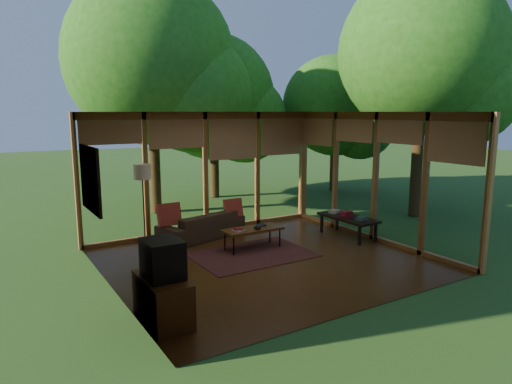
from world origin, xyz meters
TOP-DOWN VIEW (x-y plane):
  - floor at (0.00, 0.00)m, footprint 5.50×5.50m
  - ceiling at (0.00, 0.00)m, footprint 5.50×5.50m
  - wall_left at (-2.75, 0.00)m, footprint 0.04×5.00m
  - wall_front at (0.00, -2.50)m, footprint 5.50×0.04m
  - window_wall_back at (0.00, 2.50)m, footprint 5.50×0.12m
  - window_wall_right at (2.75, 0.00)m, footprint 0.12×5.00m
  - exterior_lawn at (8.00, 8.00)m, footprint 40.00×40.00m
  - tree_nw at (-0.31, 5.05)m, footprint 4.39×4.39m
  - tree_ne at (2.07, 6.31)m, footprint 3.89×3.89m
  - tree_se at (5.22, 1.03)m, footprint 4.08×4.08m
  - tree_far at (5.92, 5.09)m, footprint 3.33×3.33m
  - rug at (-0.03, 0.43)m, footprint 2.22×1.58m
  - sofa at (-0.35, 2.00)m, footprint 2.06×1.24m
  - pillow_left at (-1.10, 1.95)m, footprint 0.47×0.25m
  - pillow_right at (0.40, 1.95)m, footprint 0.41×0.22m
  - ct_book_lower at (-0.18, 0.68)m, footprint 0.26×0.22m
  - ct_book_upper at (-0.18, 0.68)m, footprint 0.17×0.14m
  - ct_book_side at (0.42, 0.81)m, footprint 0.20×0.16m
  - ct_bowl at (0.22, 0.63)m, footprint 0.16×0.16m
  - media_cabinet at (-2.47, -1.37)m, footprint 0.50×1.00m
  - television at (-2.45, -1.37)m, footprint 0.45×0.55m
  - console_book_a at (2.40, 0.01)m, footprint 0.24×0.20m
  - console_book_b at (2.40, 0.46)m, footprint 0.24×0.18m
  - console_book_c at (2.40, 0.86)m, footprint 0.29×0.25m
  - floor_lamp at (-1.52, 2.26)m, footprint 0.36×0.36m
  - coffee_table at (0.17, 0.73)m, footprint 1.20×0.50m
  - side_console at (2.40, 0.41)m, footprint 0.60×1.40m
  - wall_painting at (-2.71, 1.40)m, footprint 0.06×1.35m

SIDE VIEW (x-z plane):
  - exterior_lawn at x=8.00m, z-range -0.01..-0.01m
  - floor at x=0.00m, z-range 0.00..0.00m
  - rug at x=-0.03m, z-range 0.00..0.01m
  - sofa at x=-0.35m, z-range 0.00..0.56m
  - media_cabinet at x=-2.47m, z-range 0.00..0.60m
  - coffee_table at x=0.17m, z-range 0.18..0.60m
  - side_console at x=2.40m, z-range 0.18..0.64m
  - ct_book_side at x=0.42m, z-range 0.42..0.45m
  - ct_book_lower at x=-0.18m, z-range 0.42..0.46m
  - ct_bowl at x=0.22m, z-range 0.42..0.50m
  - ct_book_upper at x=-0.18m, z-range 0.45..0.48m
  - console_book_c at x=2.40m, z-range 0.46..0.52m
  - console_book_a at x=2.40m, z-range 0.45..0.53m
  - console_book_b at x=2.40m, z-range 0.45..0.56m
  - pillow_right at x=0.40m, z-range 0.37..0.80m
  - pillow_left at x=-1.10m, z-range 0.37..0.86m
  - television at x=-2.45m, z-range 0.60..1.10m
  - wall_left at x=-2.75m, z-range 0.00..2.70m
  - wall_front at x=0.00m, z-range 0.00..2.70m
  - window_wall_back at x=0.00m, z-range 0.00..2.70m
  - window_wall_right at x=2.75m, z-range 0.00..2.70m
  - floor_lamp at x=-1.52m, z-range 0.58..2.23m
  - wall_painting at x=-2.71m, z-range 0.98..2.12m
  - ceiling at x=0.00m, z-range 2.70..2.70m
  - tree_far at x=5.92m, z-range 0.60..5.15m
  - tree_ne at x=2.07m, z-range 0.60..5.70m
  - tree_nw at x=-0.31m, z-range 0.91..7.13m
  - tree_se at x=5.22m, z-range 1.04..7.23m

